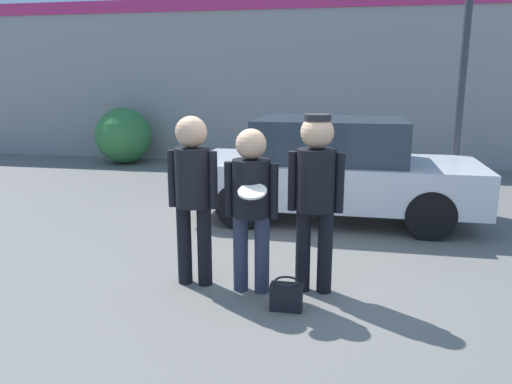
{
  "coord_description": "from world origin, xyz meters",
  "views": [
    {
      "loc": [
        0.67,
        -4.81,
        2.14
      ],
      "look_at": [
        -0.3,
        0.1,
        0.98
      ],
      "focal_mm": 35.0,
      "sensor_mm": 36.0,
      "label": 1
    }
  ],
  "objects_px": {
    "person_middle_with_frisbee": "(251,197)",
    "handbag": "(286,296)",
    "parked_car_near": "(333,169)",
    "person_right": "(316,186)",
    "shrub": "(124,136)",
    "person_left": "(193,185)"
  },
  "relations": [
    {
      "from": "parked_car_near",
      "to": "handbag",
      "type": "distance_m",
      "value": 3.31
    },
    {
      "from": "person_left",
      "to": "person_right",
      "type": "xyz_separation_m",
      "value": [
        1.24,
        0.05,
        0.04
      ]
    },
    {
      "from": "person_right",
      "to": "shrub",
      "type": "distance_m",
      "value": 8.68
    },
    {
      "from": "person_left",
      "to": "person_middle_with_frisbee",
      "type": "height_order",
      "value": "person_left"
    },
    {
      "from": "parked_car_near",
      "to": "handbag",
      "type": "bearing_deg",
      "value": -94.68
    },
    {
      "from": "person_left",
      "to": "shrub",
      "type": "relative_size",
      "value": 1.27
    },
    {
      "from": "person_left",
      "to": "shrub",
      "type": "height_order",
      "value": "person_left"
    },
    {
      "from": "person_right",
      "to": "shrub",
      "type": "xyz_separation_m",
      "value": [
        -5.34,
        6.83,
        -0.4
      ]
    },
    {
      "from": "parked_car_near",
      "to": "handbag",
      "type": "xyz_separation_m",
      "value": [
        -0.26,
        -3.24,
        -0.62
      ]
    },
    {
      "from": "person_middle_with_frisbee",
      "to": "handbag",
      "type": "xyz_separation_m",
      "value": [
        0.41,
        -0.36,
        -0.85
      ]
    },
    {
      "from": "person_middle_with_frisbee",
      "to": "shrub",
      "type": "relative_size",
      "value": 1.19
    },
    {
      "from": "person_middle_with_frisbee",
      "to": "person_right",
      "type": "bearing_deg",
      "value": 11.07
    },
    {
      "from": "parked_car_near",
      "to": "handbag",
      "type": "height_order",
      "value": "parked_car_near"
    },
    {
      "from": "person_left",
      "to": "person_middle_with_frisbee",
      "type": "relative_size",
      "value": 1.06
    },
    {
      "from": "person_right",
      "to": "handbag",
      "type": "distance_m",
      "value": 1.09
    },
    {
      "from": "person_middle_with_frisbee",
      "to": "shrub",
      "type": "height_order",
      "value": "person_middle_with_frisbee"
    },
    {
      "from": "person_middle_with_frisbee",
      "to": "person_right",
      "type": "distance_m",
      "value": 0.64
    },
    {
      "from": "person_left",
      "to": "person_middle_with_frisbee",
      "type": "distance_m",
      "value": 0.63
    },
    {
      "from": "person_middle_with_frisbee",
      "to": "handbag",
      "type": "bearing_deg",
      "value": -41.33
    },
    {
      "from": "parked_car_near",
      "to": "shrub",
      "type": "bearing_deg",
      "value": 142.92
    },
    {
      "from": "person_middle_with_frisbee",
      "to": "person_right",
      "type": "relative_size",
      "value": 0.92
    },
    {
      "from": "shrub",
      "to": "handbag",
      "type": "distance_m",
      "value": 8.95
    }
  ]
}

